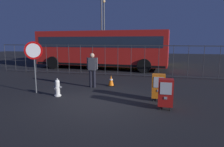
# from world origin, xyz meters

# --- Properties ---
(ground_plane) EXTENTS (60.00, 60.00, 0.00)m
(ground_plane) POSITION_xyz_m (0.00, 0.00, 0.00)
(ground_plane) COLOR black
(fire_hydrant) EXTENTS (0.33, 0.31, 0.75)m
(fire_hydrant) POSITION_xyz_m (-1.82, 0.41, 0.35)
(fire_hydrant) COLOR silver
(fire_hydrant) RESTS_ON ground_plane
(newspaper_box_primary) EXTENTS (0.48, 0.42, 1.02)m
(newspaper_box_primary) POSITION_xyz_m (2.46, -0.20, 0.57)
(newspaper_box_primary) COLOR black
(newspaper_box_primary) RESTS_ON ground_plane
(newspaper_box_secondary) EXTENTS (0.48, 0.42, 1.02)m
(newspaper_box_secondary) POSITION_xyz_m (2.22, 0.73, 0.57)
(newspaper_box_secondary) COLOR black
(newspaper_box_secondary) RESTS_ON ground_plane
(stop_sign) EXTENTS (0.71, 0.31, 2.23)m
(stop_sign) POSITION_xyz_m (-2.98, 0.64, 1.60)
(stop_sign) COLOR #4C4F54
(stop_sign) RESTS_ON ground_plane
(pedestrian) EXTENTS (0.55, 0.22, 1.67)m
(pedestrian) POSITION_xyz_m (-0.94, 2.26, 0.95)
(pedestrian) COLOR black
(pedestrian) RESTS_ON ground_plane
(traffic_cone) EXTENTS (0.36, 0.36, 0.53)m
(traffic_cone) POSITION_xyz_m (-0.13, 2.77, 0.26)
(traffic_cone) COLOR black
(traffic_cone) RESTS_ON ground_plane
(fence_barrier) EXTENTS (18.03, 0.04, 2.00)m
(fence_barrier) POSITION_xyz_m (0.00, 5.81, 1.02)
(fence_barrier) COLOR #2D2D33
(fence_barrier) RESTS_ON ground_plane
(bus_near) EXTENTS (10.62, 3.25, 3.00)m
(bus_near) POSITION_xyz_m (-2.46, 8.81, 1.71)
(bus_near) COLOR red
(bus_near) RESTS_ON ground_plane
(bus_far) EXTENTS (10.58, 3.06, 3.00)m
(bus_far) POSITION_xyz_m (-2.51, 12.82, 1.71)
(bus_far) COLOR gold
(bus_far) RESTS_ON ground_plane
(street_light_near_left) EXTENTS (0.32, 0.32, 6.68)m
(street_light_near_left) POSITION_xyz_m (-4.06, 15.45, 3.89)
(street_light_near_left) COLOR #4C4F54
(street_light_near_left) RESTS_ON ground_plane
(street_light_near_right) EXTENTS (0.32, 0.32, 6.84)m
(street_light_near_right) POSITION_xyz_m (-3.09, 11.20, 3.97)
(street_light_near_right) COLOR #4C4F54
(street_light_near_right) RESTS_ON ground_plane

